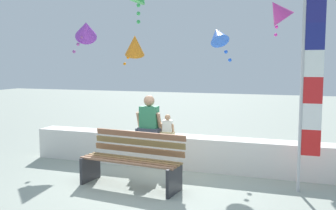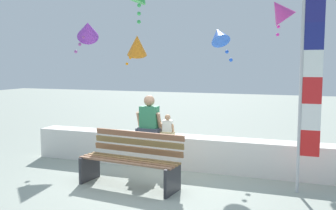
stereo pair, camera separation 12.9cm
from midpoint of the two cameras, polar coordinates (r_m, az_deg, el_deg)
ground_plane at (r=6.76m, az=-0.86°, el=-11.37°), size 40.00×40.00×0.00m
seawall_ledge at (r=7.63m, az=1.93°, el=-6.90°), size 6.17×0.48×0.63m
park_bench at (r=6.49m, az=-4.90°, el=-8.27°), size 1.78×0.79×0.88m
person_adult at (r=7.71m, az=-2.32°, el=-2.08°), size 0.51×0.38×0.78m
person_child at (r=7.59m, az=0.43°, el=-3.29°), size 0.27×0.20×0.41m
flag_banner at (r=6.29m, az=20.63°, el=2.81°), size 0.34×0.05×3.07m
kite_purple at (r=9.81m, az=-11.50°, el=10.91°), size 0.84×0.89×0.94m
kite_magenta at (r=9.63m, az=16.72°, el=13.32°), size 0.82×0.68×0.94m
kite_orange at (r=11.32m, az=-4.31°, el=8.86°), size 0.86×0.95×0.97m
kite_blue at (r=8.60m, az=8.05°, el=10.21°), size 0.66×0.69×0.85m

